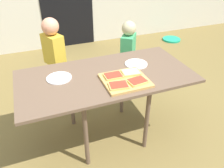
# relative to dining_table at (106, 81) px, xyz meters

# --- Properties ---
(ground_plane) EXTENTS (16.00, 16.00, 0.00)m
(ground_plane) POSITION_rel_dining_table_xyz_m (0.00, 0.00, -0.64)
(ground_plane) COLOR olive
(dining_table) EXTENTS (1.51, 0.75, 0.70)m
(dining_table) POSITION_rel_dining_table_xyz_m (0.00, 0.00, 0.00)
(dining_table) COLOR brown
(dining_table) RESTS_ON ground
(cutting_board) EXTENTS (0.37, 0.34, 0.02)m
(cutting_board) POSITION_rel_dining_table_xyz_m (0.11, -0.16, 0.07)
(cutting_board) COLOR tan
(cutting_board) RESTS_ON dining_table
(pizza_slice_far_right) EXTENTS (0.16, 0.13, 0.02)m
(pizza_slice_far_right) POSITION_rel_dining_table_xyz_m (0.20, -0.08, 0.09)
(pizza_slice_far_right) COLOR tan
(pizza_slice_far_right) RESTS_ON cutting_board
(pizza_slice_near_left) EXTENTS (0.17, 0.13, 0.02)m
(pizza_slice_near_left) POSITION_rel_dining_table_xyz_m (0.02, -0.24, 0.09)
(pizza_slice_near_left) COLOR tan
(pizza_slice_near_left) RESTS_ON cutting_board
(pizza_slice_near_right) EXTENTS (0.16, 0.13, 0.02)m
(pizza_slice_near_right) POSITION_rel_dining_table_xyz_m (0.19, -0.23, 0.09)
(pizza_slice_near_right) COLOR tan
(pizza_slice_near_right) RESTS_ON cutting_board
(pizza_slice_far_left) EXTENTS (0.15, 0.12, 0.02)m
(pizza_slice_far_left) POSITION_rel_dining_table_xyz_m (0.04, -0.08, 0.09)
(pizza_slice_far_left) COLOR tan
(pizza_slice_far_left) RESTS_ON cutting_board
(plate_white_left) EXTENTS (0.21, 0.21, 0.01)m
(plate_white_left) POSITION_rel_dining_table_xyz_m (-0.39, 0.09, 0.06)
(plate_white_left) COLOR white
(plate_white_left) RESTS_ON dining_table
(plate_white_right) EXTENTS (0.21, 0.21, 0.01)m
(plate_white_right) POSITION_rel_dining_table_xyz_m (0.33, 0.09, 0.06)
(plate_white_right) COLOR white
(plate_white_right) RESTS_ON dining_table
(child_left) EXTENTS (0.23, 0.28, 1.03)m
(child_left) POSITION_rel_dining_table_xyz_m (-0.34, 0.73, -0.04)
(child_left) COLOR #2F2243
(child_left) RESTS_ON ground
(child_right) EXTENTS (0.26, 0.28, 0.91)m
(child_right) POSITION_rel_dining_table_xyz_m (0.54, 0.71, -0.13)
(child_right) COLOR #224046
(child_right) RESTS_ON ground
(garden_hose_coil) EXTENTS (0.34, 0.34, 0.03)m
(garden_hose_coil) POSITION_rel_dining_table_xyz_m (2.07, 1.97, -0.63)
(garden_hose_coil) COLOR #1DA87D
(garden_hose_coil) RESTS_ON ground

